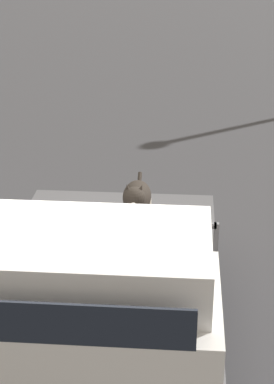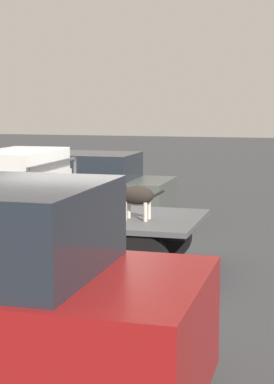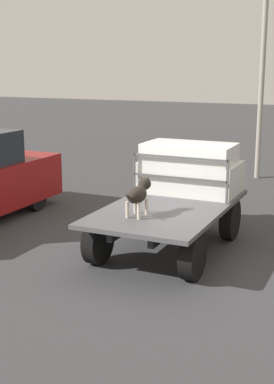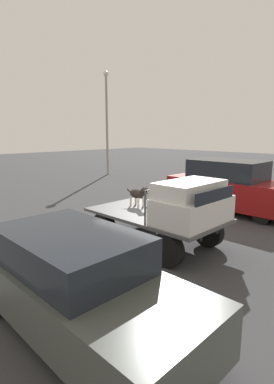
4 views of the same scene
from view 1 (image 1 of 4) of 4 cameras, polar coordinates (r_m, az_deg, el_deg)
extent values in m
plane|color=#38383A|center=(6.41, -2.78, -14.26)|extent=(80.00, 80.00, 0.00)
cylinder|color=black|center=(7.10, 5.45, -6.12)|extent=(0.83, 0.24, 0.83)
cylinder|color=black|center=(7.27, -8.65, -5.53)|extent=(0.83, 0.24, 0.83)
cube|color=black|center=(5.96, 0.61, -9.01)|extent=(3.45, 0.10, 0.18)
cube|color=black|center=(6.04, -6.39, -8.66)|extent=(3.45, 0.10, 0.18)
cube|color=#4C4C4F|center=(5.92, -2.94, -7.80)|extent=(3.75, 2.08, 0.08)
cube|color=silver|center=(4.73, -4.93, -11.82)|extent=(1.23, 1.96, 0.63)
cube|color=silver|center=(4.53, -4.97, -5.90)|extent=(1.04, 1.81, 0.39)
cube|color=black|center=(3.98, -6.55, -11.59)|extent=(0.02, 1.61, 0.29)
cube|color=#4C4C4F|center=(5.19, 6.87, -6.93)|extent=(0.04, 0.04, 0.84)
cube|color=#4C4C4F|center=(5.04, -3.91, -2.60)|extent=(0.04, 1.92, 0.04)
cube|color=#4C4C4F|center=(5.23, -3.78, -6.53)|extent=(0.04, 1.92, 0.04)
cylinder|color=beige|center=(6.47, 0.85, -2.95)|extent=(0.06, 0.06, 0.29)
cylinder|color=beige|center=(6.49, -1.07, -2.88)|extent=(0.06, 0.06, 0.29)
cylinder|color=beige|center=(6.76, 1.03, -1.71)|extent=(0.06, 0.06, 0.29)
cylinder|color=beige|center=(6.78, -0.81, -1.64)|extent=(0.06, 0.06, 0.29)
ellipsoid|color=black|center=(6.52, 0.00, -0.41)|extent=(0.53, 0.29, 0.29)
sphere|color=beige|center=(6.41, -0.10, -1.35)|extent=(0.13, 0.13, 0.13)
cylinder|color=black|center=(6.29, -0.16, -0.58)|extent=(0.21, 0.16, 0.20)
sphere|color=black|center=(6.17, -0.24, -0.55)|extent=(0.22, 0.22, 0.22)
cone|color=beige|center=(6.09, -0.32, -1.07)|extent=(0.12, 0.12, 0.12)
cone|color=black|center=(6.13, 0.34, 0.28)|extent=(0.06, 0.08, 0.10)
cone|color=black|center=(6.14, -0.81, 0.32)|extent=(0.06, 0.08, 0.10)
cylinder|color=black|center=(6.80, 0.21, 0.93)|extent=(0.23, 0.04, 0.15)
camera|label=2|loc=(12.38, 51.40, 9.26)|focal=60.00mm
camera|label=3|loc=(14.67, -13.02, 21.38)|focal=50.00mm
camera|label=4|loc=(6.76, -84.90, -6.11)|focal=28.00mm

